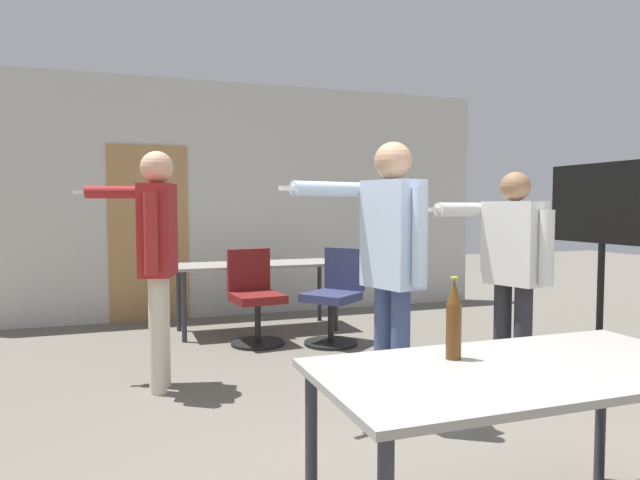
{
  "coord_description": "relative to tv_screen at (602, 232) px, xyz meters",
  "views": [
    {
      "loc": [
        -1.42,
        -1.5,
        1.35
      ],
      "look_at": [
        -0.04,
        2.41,
        1.1
      ],
      "focal_mm": 32.0,
      "sensor_mm": 36.0,
      "label": 1
    }
  ],
  "objects": [
    {
      "name": "beer_bottle",
      "position": [
        -2.82,
        -2.01,
        -0.23
      ],
      "size": [
        0.06,
        0.06,
        0.33
      ],
      "color": "#563314",
      "rests_on": "conference_table_near"
    },
    {
      "name": "person_right_polo",
      "position": [
        -2.51,
        -0.81,
        -0.05
      ],
      "size": [
        0.86,
        0.55,
        1.74
      ],
      "rotation": [
        0.0,
        0.0,
        1.83
      ],
      "color": "#3D4C75",
      "rests_on": "ground_plane"
    },
    {
      "name": "person_left_plaid",
      "position": [
        -3.84,
        0.3,
        -0.05
      ],
      "size": [
        0.74,
        0.71,
        1.74
      ],
      "rotation": [
        0.0,
        0.0,
        1.32
      ],
      "color": "beige",
      "rests_on": "ground_plane"
    },
    {
      "name": "tv_screen",
      "position": [
        0.0,
        0.0,
        0.0
      ],
      "size": [
        0.44,
        1.23,
        1.73
      ],
      "rotation": [
        0.0,
        0.0,
        -1.57
      ],
      "color": "black",
      "rests_on": "ground_plane"
    },
    {
      "name": "office_chair_far_right",
      "position": [
        -2.85,
        1.47,
        -0.69
      ],
      "size": [
        0.52,
        0.57,
        0.92
      ],
      "rotation": [
        0.0,
        0.0,
        3.25
      ],
      "color": "black",
      "rests_on": "ground_plane"
    },
    {
      "name": "conference_table_near",
      "position": [
        -2.63,
        -2.19,
        -0.45
      ],
      "size": [
        1.61,
        0.8,
        0.73
      ],
      "color": "gray",
      "rests_on": "ground_plane"
    },
    {
      "name": "conference_table_far",
      "position": [
        -2.7,
        2.01,
        -0.46
      ],
      "size": [
        1.73,
        0.66,
        0.73
      ],
      "color": "gray",
      "rests_on": "ground_plane"
    },
    {
      "name": "back_wall",
      "position": [
        -2.69,
        3.0,
        0.29
      ],
      "size": [
        6.43,
        0.12,
        2.84
      ],
      "color": "beige",
      "rests_on": "ground_plane"
    },
    {
      "name": "office_chair_side_rolled",
      "position": [
        -2.11,
        1.21,
        -0.68
      ],
      "size": [
        0.69,
        0.67,
        0.93
      ],
      "rotation": [
        0.0,
        0.0,
        2.23
      ],
      "color": "black",
      "rests_on": "ground_plane"
    },
    {
      "name": "person_far_watching",
      "position": [
        -1.38,
        -0.53,
        -0.16
      ],
      "size": [
        0.84,
        0.6,
        1.6
      ],
      "rotation": [
        0.0,
        0.0,
        1.86
      ],
      "color": "#28282D",
      "rests_on": "ground_plane"
    }
  ]
}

